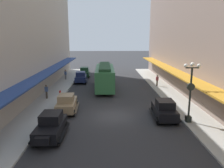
% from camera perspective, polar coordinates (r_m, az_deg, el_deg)
% --- Properties ---
extents(ground_plane, '(200.00, 200.00, 0.00)m').
position_cam_1_polar(ground_plane, '(20.74, 0.40, -8.39)').
color(ground_plane, '#2D2D30').
extents(sidewalk_left, '(3.00, 60.00, 0.15)m').
position_cam_1_polar(sidewalk_left, '(21.83, -19.89, -7.88)').
color(sidewalk_left, '#B7B5AD').
rests_on(sidewalk_left, ground).
extents(sidewalk_right, '(3.00, 60.00, 0.15)m').
position_cam_1_polar(sidewalk_right, '(22.24, 20.28, -7.53)').
color(sidewalk_right, '#B7B5AD').
rests_on(sidewalk_right, ground).
extents(parked_car_0, '(2.30, 4.32, 1.84)m').
position_cam_1_polar(parked_car_0, '(40.71, -7.29, 3.13)').
color(parked_car_0, '#193D23').
rests_on(parked_car_0, ground).
extents(parked_car_1, '(2.24, 4.30, 1.84)m').
position_cam_1_polar(parked_car_1, '(20.25, 13.62, -6.44)').
color(parked_car_1, black).
rests_on(parked_car_1, ground).
extents(parked_car_2, '(2.28, 4.31, 1.84)m').
position_cam_1_polar(parked_car_2, '(21.95, -11.86, -4.89)').
color(parked_car_2, '#997F5B').
rests_on(parked_car_2, ground).
extents(parked_car_3, '(2.30, 4.32, 1.84)m').
position_cam_1_polar(parked_car_3, '(35.81, -8.21, 1.86)').
color(parked_car_3, '#19234C').
rests_on(parked_car_3, ground).
extents(parked_car_4, '(2.16, 4.27, 1.84)m').
position_cam_1_polar(parked_car_4, '(16.84, -15.82, -10.45)').
color(parked_car_4, black).
rests_on(parked_car_4, ground).
extents(streetcar, '(2.63, 9.63, 3.46)m').
position_cam_1_polar(streetcar, '(30.95, -1.91, 2.16)').
color(streetcar, '#33723F').
rests_on(streetcar, ground).
extents(lamp_post_with_clock, '(1.42, 0.44, 5.16)m').
position_cam_1_polar(lamp_post_with_clock, '(19.29, 19.98, -1.46)').
color(lamp_post_with_clock, black).
rests_on(lamp_post_with_clock, sidewalk_right).
extents(fire_hydrant, '(0.24, 0.24, 0.82)m').
position_cam_1_polar(fire_hydrant, '(27.22, -13.52, -2.47)').
color(fire_hydrant, '#B21E19').
rests_on(fire_hydrant, sidewalk_left).
extents(pedestrian_0, '(0.36, 0.28, 1.67)m').
position_cam_1_polar(pedestrian_0, '(33.00, 11.82, 0.96)').
color(pedestrian_0, '#4C4238').
rests_on(pedestrian_0, sidewalk_right).
extents(pedestrian_1, '(0.36, 0.24, 1.64)m').
position_cam_1_polar(pedestrian_1, '(26.86, -16.89, -1.91)').
color(pedestrian_1, '#4C4238').
rests_on(pedestrian_1, sidewalk_left).
extents(pedestrian_2, '(0.36, 0.28, 1.67)m').
position_cam_1_polar(pedestrian_2, '(38.18, -12.15, 2.46)').
color(pedestrian_2, slate).
rests_on(pedestrian_2, sidewalk_left).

